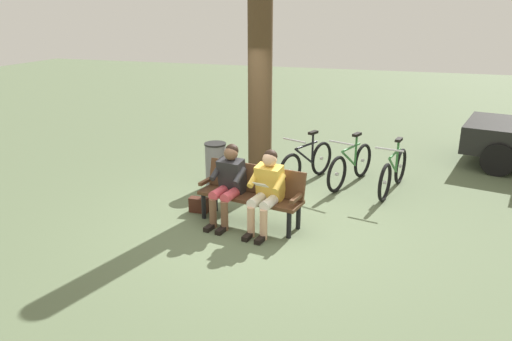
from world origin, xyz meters
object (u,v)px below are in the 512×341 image
object	(u,v)px
bench	(252,190)
litter_bin	(216,165)
bicycle_blue	(350,166)
handbag	(199,205)
tree_trunk	(260,85)
person_companion	(229,180)
bicycle_purple	(393,172)
person_reading	(267,187)
bicycle_black	(307,163)

from	to	relation	value
bench	litter_bin	size ratio (longest dim) A/B	2.01
bench	bicycle_blue	size ratio (longest dim) A/B	1.04
handbag	tree_trunk	xyz separation A→B (m)	(-0.60, -1.34, 1.75)
person_companion	bicycle_blue	bearing A→B (deg)	-114.66
handbag	bicycle_blue	bearing A→B (deg)	-136.08
litter_bin	bicycle_purple	world-z (taller)	bicycle_purple
person_reading	handbag	size ratio (longest dim) A/B	4.00
person_companion	handbag	bearing A→B (deg)	-7.71
bicycle_purple	bicycle_black	distance (m)	1.57
bicycle_blue	bicycle_black	size ratio (longest dim) A/B	1.02
person_reading	bicycle_purple	distance (m)	2.77
person_companion	bicycle_purple	size ratio (longest dim) A/B	0.73
person_reading	bicycle_black	bearing A→B (deg)	-82.86
bicycle_black	litter_bin	bearing A→B (deg)	-39.52
person_companion	bicycle_purple	xyz separation A→B (m)	(-2.30, -2.08, -0.30)
handbag	bicycle_purple	distance (m)	3.46
tree_trunk	bicycle_black	xyz separation A→B (m)	(-0.73, -0.60, -1.51)
person_companion	bicycle_black	distance (m)	2.28
tree_trunk	litter_bin	distance (m)	1.66
bicycle_purple	bicycle_blue	world-z (taller)	same
handbag	litter_bin	bearing A→B (deg)	-81.36
person_reading	bicycle_purple	xyz separation A→B (m)	(-1.67, -2.19, -0.31)
bicycle_purple	bicycle_black	xyz separation A→B (m)	(1.57, -0.05, 0.00)
bench	litter_bin	xyz separation A→B (m)	(1.10, -1.23, -0.09)
person_companion	bicycle_black	world-z (taller)	person_companion
person_reading	bicycle_purple	size ratio (longest dim) A/B	0.73
tree_trunk	litter_bin	xyz separation A→B (m)	(0.78, 0.19, -1.45)
tree_trunk	bicycle_purple	world-z (taller)	tree_trunk
tree_trunk	bicycle_black	distance (m)	1.78
bicycle_purple	person_reading	bearing A→B (deg)	-25.12
bench	bicycle_black	xyz separation A→B (m)	(-0.40, -2.02, -0.15)
litter_bin	handbag	bearing A→B (deg)	98.64
person_reading	person_companion	xyz separation A→B (m)	(0.63, -0.11, -0.00)
bicycle_purple	handbag	bearing A→B (deg)	-44.54
bench	bicycle_blue	distance (m)	2.44
litter_bin	person_companion	bearing A→B (deg)	119.71
litter_bin	bicycle_purple	distance (m)	3.16
tree_trunk	litter_bin	world-z (taller)	tree_trunk
bicycle_blue	person_reading	bearing A→B (deg)	-1.30
handbag	bicycle_purple	world-z (taller)	bicycle_purple
litter_bin	person_reading	bearing A→B (deg)	133.89
person_companion	bicycle_blue	distance (m)	2.73
person_reading	handbag	distance (m)	1.37
handbag	bicycle_purple	size ratio (longest dim) A/B	0.18
person_companion	tree_trunk	distance (m)	1.94
bicycle_purple	bicycle_black	world-z (taller)	same
bench	bicycle_purple	bearing A→B (deg)	-125.06
handbag	bench	bearing A→B (deg)	175.11
bicycle_blue	bicycle_purple	bearing A→B (deg)	98.34
bicycle_purple	bicycle_blue	size ratio (longest dim) A/B	1.03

